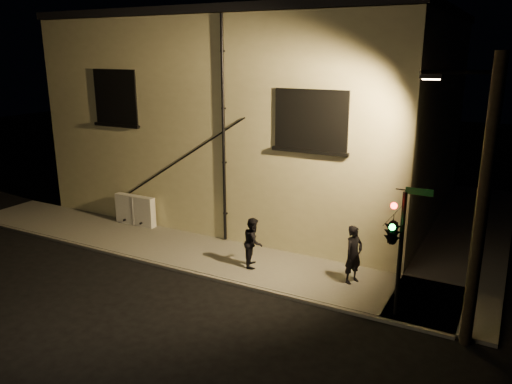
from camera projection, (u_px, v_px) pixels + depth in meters
The scene contains 8 objects.
ground at pixel (225, 282), 16.13m from camera, with size 90.00×90.00×0.00m, color black.
sidewalk at pixel (312, 243), 19.28m from camera, with size 21.00×16.00×0.12m.
building at pixel (269, 112), 23.93m from camera, with size 16.20×12.23×8.80m.
utility_cabinet at pixel (135, 210), 21.00m from camera, with size 1.92×0.32×1.26m, color white.
pedestrian_a at pixel (354, 254), 15.61m from camera, with size 0.68×0.45×1.87m, color black.
pedestrian_b at pixel (253, 242), 16.86m from camera, with size 0.83×0.64×1.70m, color black.
traffic_signal at pixel (393, 230), 13.24m from camera, with size 1.17×2.14×3.68m.
streetlamp_pole at pixel (479, 198), 11.81m from camera, with size 2.03×1.39×7.21m.
Camera 1 is at (7.85, -12.52, 7.17)m, focal length 35.00 mm.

